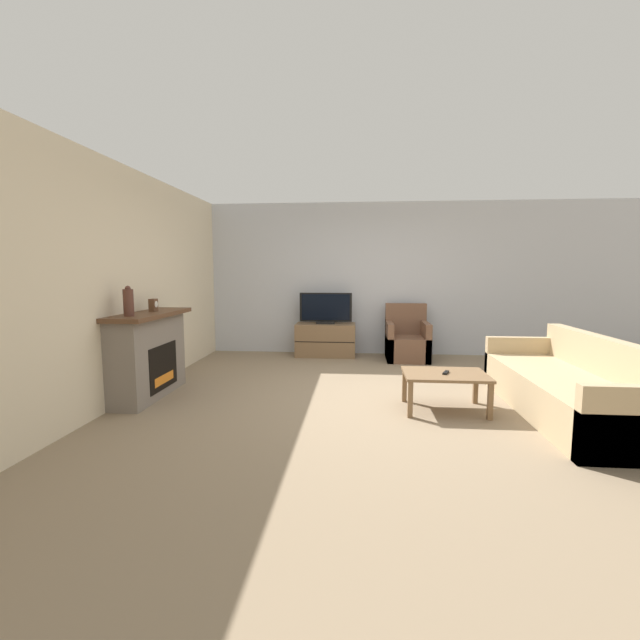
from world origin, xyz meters
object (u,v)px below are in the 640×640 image
(tv, at_px, (326,309))
(coffee_table, at_px, (445,378))
(mantel_vase_left, at_px, (128,302))
(fireplace, at_px, (149,354))
(couch, at_px, (571,389))
(armchair, at_px, (407,342))
(remote, at_px, (446,373))
(mantel_clock, at_px, (153,305))
(tv_stand, at_px, (326,340))

(tv, distance_m, coffee_table, 3.24)
(tv, bearing_deg, mantel_vase_left, -121.97)
(fireplace, distance_m, couch, 4.71)
(fireplace, relative_size, coffee_table, 1.58)
(coffee_table, height_order, couch, couch)
(armchair, bearing_deg, fireplace, -143.42)
(mantel_vase_left, relative_size, couch, 0.13)
(armchair, xyz_separation_m, coffee_table, (0.11, -2.67, 0.06))
(tv, distance_m, remote, 3.25)
(coffee_table, relative_size, couch, 0.35)
(mantel_clock, height_order, tv, mantel_clock)
(fireplace, bearing_deg, tv, 53.89)
(coffee_table, height_order, remote, remote)
(tv_stand, height_order, tv, tv)
(armchair, distance_m, remote, 2.69)
(coffee_table, distance_m, couch, 1.28)
(fireplace, height_order, coffee_table, fireplace)
(fireplace, height_order, armchair, fireplace)
(couch, bearing_deg, remote, 178.98)
(coffee_table, bearing_deg, mantel_clock, 174.19)
(mantel_vase_left, xyz_separation_m, remote, (3.40, 0.19, -0.75))
(mantel_vase_left, height_order, tv, mantel_vase_left)
(tv_stand, bearing_deg, couch, -46.05)
(mantel_vase_left, height_order, remote, mantel_vase_left)
(mantel_clock, xyz_separation_m, couch, (4.68, -0.39, -0.82))
(fireplace, relative_size, tv, 1.52)
(couch, bearing_deg, mantel_clock, 175.23)
(tv_stand, bearing_deg, fireplace, -126.08)
(mantel_vase_left, distance_m, tv, 3.60)
(mantel_vase_left, bearing_deg, remote, 3.16)
(mantel_vase_left, bearing_deg, couch, 2.02)
(tv, bearing_deg, armchair, -6.91)
(tv, xyz_separation_m, couch, (2.78, -2.88, -0.55))
(armchair, bearing_deg, coffee_table, -87.73)
(tv, bearing_deg, couch, -46.03)
(mantel_clock, distance_m, armchair, 4.11)
(fireplace, distance_m, mantel_vase_left, 0.77)
(couch, bearing_deg, tv_stand, 133.95)
(tv, height_order, remote, tv)
(tv, relative_size, armchair, 0.98)
(mantel_vase_left, height_order, couch, mantel_vase_left)
(remote, xyz_separation_m, couch, (1.27, -0.02, -0.15))
(remote, bearing_deg, mantel_clock, -162.35)
(fireplace, xyz_separation_m, coffee_table, (3.42, -0.21, -0.16))
(mantel_vase_left, relative_size, armchair, 0.35)
(remote, bearing_deg, couch, 22.80)
(fireplace, height_order, tv, tv)
(coffee_table, relative_size, remote, 5.71)
(fireplace, height_order, tv_stand, fireplace)
(mantel_clock, height_order, armchair, mantel_clock)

